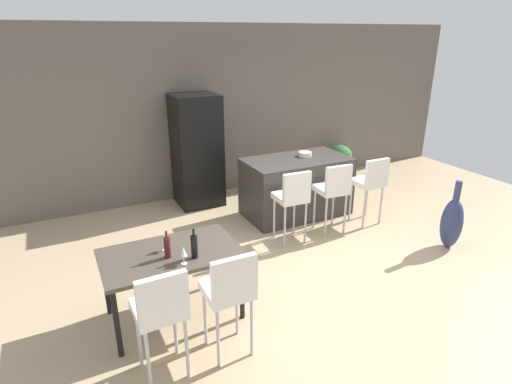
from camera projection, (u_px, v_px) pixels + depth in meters
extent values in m
plane|color=tan|center=(306.00, 252.00, 5.53)|extent=(10.00, 10.00, 0.00)
cube|color=#665B51|center=(224.00, 111.00, 7.30)|extent=(10.00, 0.12, 2.90)
cube|color=#383330|center=(296.00, 186.00, 6.58)|extent=(1.63, 0.88, 0.92)
cube|color=white|center=(290.00, 197.00, 5.63)|extent=(0.42, 0.42, 0.08)
cube|color=white|center=(297.00, 186.00, 5.41)|extent=(0.40, 0.08, 0.36)
cylinder|color=#B2B2B7|center=(274.00, 218.00, 5.83)|extent=(0.03, 0.03, 0.61)
cylinder|color=#B2B2B7|center=(294.00, 214.00, 5.95)|extent=(0.03, 0.03, 0.61)
cylinder|color=#B2B2B7|center=(285.00, 227.00, 5.56)|extent=(0.03, 0.03, 0.61)
cylinder|color=#B2B2B7|center=(305.00, 223.00, 5.68)|extent=(0.03, 0.03, 0.61)
cube|color=white|center=(331.00, 189.00, 5.92)|extent=(0.43, 0.43, 0.08)
cube|color=white|center=(339.00, 178.00, 5.69)|extent=(0.40, 0.09, 0.36)
cylinder|color=#B2B2B7|center=(314.00, 209.00, 6.12)|extent=(0.03, 0.03, 0.61)
cylinder|color=#B2B2B7|center=(333.00, 206.00, 6.24)|extent=(0.03, 0.03, 0.61)
cylinder|color=#B2B2B7|center=(326.00, 217.00, 5.84)|extent=(0.03, 0.03, 0.61)
cylinder|color=#B2B2B7|center=(345.00, 214.00, 5.96)|extent=(0.03, 0.03, 0.61)
cube|color=white|center=(368.00, 182.00, 6.20)|extent=(0.40, 0.40, 0.08)
cube|color=white|center=(377.00, 172.00, 5.98)|extent=(0.40, 0.06, 0.36)
cylinder|color=#B2B2B7|center=(350.00, 202.00, 6.39)|extent=(0.03, 0.03, 0.61)
cylinder|color=#B2B2B7|center=(367.00, 198.00, 6.52)|extent=(0.03, 0.03, 0.61)
cylinder|color=#B2B2B7|center=(364.00, 209.00, 6.12)|extent=(0.03, 0.03, 0.61)
cylinder|color=#B2B2B7|center=(381.00, 205.00, 6.25)|extent=(0.03, 0.03, 0.61)
cube|color=#4C4238|center=(171.00, 254.00, 4.05)|extent=(1.33, 0.80, 0.04)
cylinder|color=black|center=(106.00, 284.00, 4.21)|extent=(0.05, 0.05, 0.70)
cylinder|color=black|center=(217.00, 257.00, 4.72)|extent=(0.05, 0.05, 0.70)
cylinder|color=black|center=(117.00, 324.00, 3.64)|extent=(0.05, 0.05, 0.70)
cylinder|color=black|center=(242.00, 288.00, 4.15)|extent=(0.05, 0.05, 0.70)
cube|color=white|center=(159.00, 309.00, 3.36)|extent=(0.41, 0.41, 0.08)
cube|color=white|center=(163.00, 297.00, 3.14)|extent=(0.40, 0.07, 0.36)
cylinder|color=#B2B2B7|center=(139.00, 337.00, 3.55)|extent=(0.03, 0.03, 0.61)
cylinder|color=#B2B2B7|center=(175.00, 326.00, 3.69)|extent=(0.03, 0.03, 0.61)
cylinder|color=#B2B2B7|center=(148.00, 362.00, 3.28)|extent=(0.03, 0.03, 0.61)
cylinder|color=#B2B2B7|center=(187.00, 348.00, 3.42)|extent=(0.03, 0.03, 0.61)
cube|color=white|center=(227.00, 289.00, 3.61)|extent=(0.40, 0.40, 0.08)
cube|color=white|center=(234.00, 277.00, 3.39)|extent=(0.40, 0.06, 0.36)
cylinder|color=#B2B2B7|center=(205.00, 317.00, 3.80)|extent=(0.03, 0.03, 0.61)
cylinder|color=#B2B2B7|center=(237.00, 307.00, 3.93)|extent=(0.03, 0.03, 0.61)
cylinder|color=#B2B2B7|center=(218.00, 338.00, 3.53)|extent=(0.03, 0.03, 0.61)
cylinder|color=#B2B2B7|center=(252.00, 327.00, 3.67)|extent=(0.03, 0.03, 0.61)
cylinder|color=#471E19|center=(167.00, 248.00, 3.91)|extent=(0.06, 0.06, 0.21)
cylinder|color=#471E19|center=(166.00, 234.00, 3.87)|extent=(0.02, 0.02, 0.07)
cylinder|color=black|center=(194.00, 247.00, 3.91)|extent=(0.07, 0.07, 0.23)
cylinder|color=black|center=(193.00, 233.00, 3.85)|extent=(0.02, 0.02, 0.07)
cylinder|color=silver|center=(184.00, 263.00, 3.84)|extent=(0.06, 0.06, 0.00)
cylinder|color=silver|center=(184.00, 260.00, 3.82)|extent=(0.01, 0.01, 0.08)
cone|color=silver|center=(183.00, 251.00, 3.79)|extent=(0.07, 0.07, 0.09)
cylinder|color=silver|center=(165.00, 250.00, 4.08)|extent=(0.06, 0.06, 0.00)
cylinder|color=silver|center=(165.00, 246.00, 4.06)|extent=(0.01, 0.01, 0.08)
cone|color=silver|center=(164.00, 239.00, 4.03)|extent=(0.07, 0.07, 0.09)
cube|color=black|center=(197.00, 151.00, 6.83)|extent=(0.72, 0.68, 1.84)
cylinder|color=beige|center=(305.00, 154.00, 6.53)|extent=(0.21, 0.21, 0.07)
ellipsoid|color=navy|center=(452.00, 223.00, 5.56)|extent=(0.28, 0.28, 0.69)
cylinder|color=navy|center=(458.00, 191.00, 5.40)|extent=(0.08, 0.08, 0.28)
cylinder|color=#996B4C|center=(339.00, 172.00, 8.35)|extent=(0.24, 0.24, 0.22)
sphere|color=#2D6B33|center=(340.00, 157.00, 8.23)|extent=(0.47, 0.47, 0.47)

